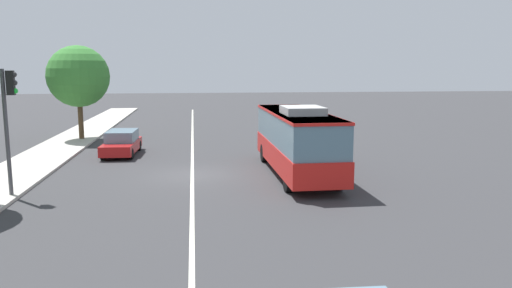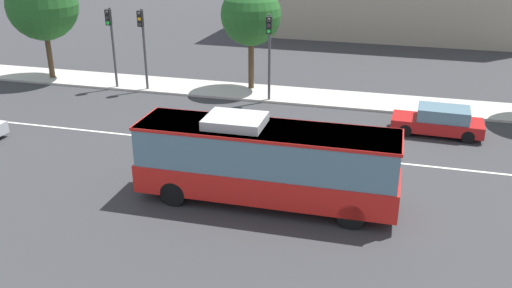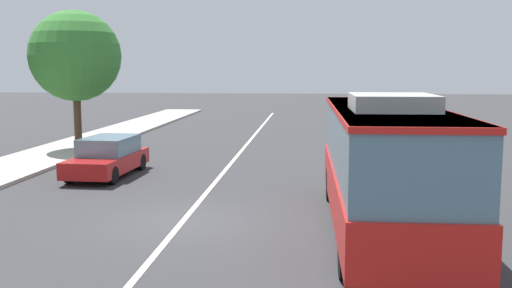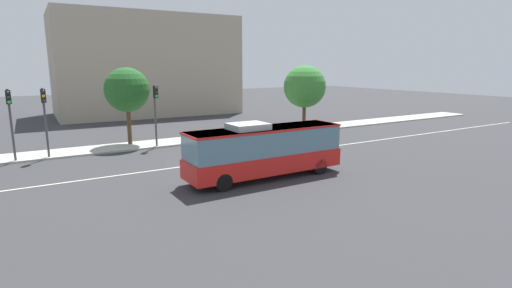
# 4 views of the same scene
# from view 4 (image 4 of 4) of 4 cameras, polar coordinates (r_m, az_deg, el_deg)

# --- Properties ---
(ground_plane) EXTENTS (160.00, 160.00, 0.00)m
(ground_plane) POSITION_cam_4_polar(r_m,az_deg,el_deg) (28.98, -3.28, -2.30)
(ground_plane) COLOR #333335
(sidewalk_kerb) EXTENTS (80.00, 3.33, 0.14)m
(sidewalk_kerb) POSITION_cam_4_polar(r_m,az_deg,el_deg) (36.66, -9.58, 0.54)
(sidewalk_kerb) COLOR #B2ADA3
(sidewalk_kerb) RESTS_ON ground_plane
(lane_centre_line) EXTENTS (76.00, 0.16, 0.01)m
(lane_centre_line) POSITION_cam_4_polar(r_m,az_deg,el_deg) (28.98, -3.28, -2.28)
(lane_centre_line) COLOR silver
(lane_centre_line) RESTS_ON ground_plane
(transit_bus) EXTENTS (10.02, 2.57, 3.46)m
(transit_bus) POSITION_cam_4_polar(r_m,az_deg,el_deg) (23.98, 1.28, -0.70)
(transit_bus) COLOR red
(transit_bus) RESTS_ON ground_plane
(sedan_red) EXTENTS (4.57, 2.00, 1.46)m
(sedan_red) POSITION_cam_4_polar(r_m,az_deg,el_deg) (35.54, 2.45, 1.42)
(sedan_red) COLOR #B21919
(sedan_red) RESTS_ON ground_plane
(traffic_light_near_corner) EXTENTS (0.35, 0.62, 5.20)m
(traffic_light_near_corner) POSITION_cam_4_polar(r_m,az_deg,el_deg) (33.68, -14.27, 5.42)
(traffic_light_near_corner) COLOR #47474C
(traffic_light_near_corner) RESTS_ON ground_plane
(traffic_light_mid_block) EXTENTS (0.33, 0.62, 5.20)m
(traffic_light_mid_block) POSITION_cam_4_polar(r_m,az_deg,el_deg) (32.43, -28.17, 4.23)
(traffic_light_mid_block) COLOR #47474C
(traffic_light_mid_block) RESTS_ON ground_plane
(traffic_light_far_corner) EXTENTS (0.34, 0.62, 5.20)m
(traffic_light_far_corner) POSITION_cam_4_polar(r_m,az_deg,el_deg) (32.33, -31.92, 3.85)
(traffic_light_far_corner) COLOR #47474C
(traffic_light_far_corner) RESTS_ON ground_plane
(street_tree_kerbside_centre) EXTENTS (4.38, 4.38, 6.82)m
(street_tree_kerbside_centre) POSITION_cam_4_polar(r_m,az_deg,el_deg) (41.86, 7.03, 8.19)
(street_tree_kerbside_centre) COLOR #4C3823
(street_tree_kerbside_centre) RESTS_ON ground_plane
(street_tree_kerbside_right) EXTENTS (3.74, 3.74, 6.65)m
(street_tree_kerbside_right) POSITION_cam_4_polar(r_m,az_deg,el_deg) (35.28, -18.10, 7.41)
(street_tree_kerbside_right) COLOR #4C3823
(street_tree_kerbside_right) RESTS_ON ground_plane
(office_block_background) EXTENTS (24.38, 13.59, 13.60)m
(office_block_background) POSITION_cam_4_polar(r_m,az_deg,el_deg) (59.36, -15.56, 10.84)
(office_block_background) COLOR tan
(office_block_background) RESTS_ON ground_plane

